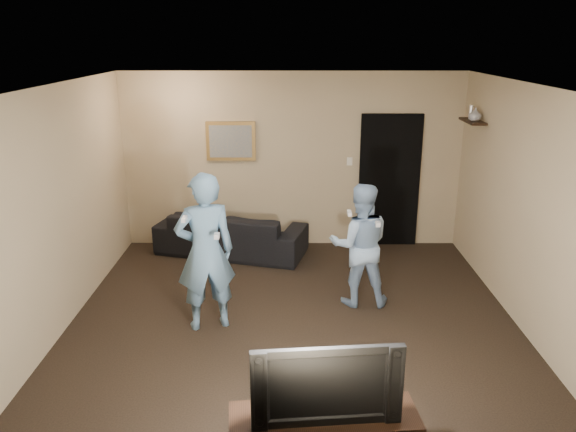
{
  "coord_description": "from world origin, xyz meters",
  "views": [
    {
      "loc": [
        -0.04,
        -5.67,
        3.07
      ],
      "look_at": [
        -0.06,
        0.3,
        1.15
      ],
      "focal_mm": 35.0,
      "sensor_mm": 36.0,
      "label": 1
    }
  ],
  "objects_px": {
    "sofa": "(231,233)",
    "wii_player_left": "(205,252)",
    "television": "(325,378)",
    "wii_player_right": "(360,245)"
  },
  "relations": [
    {
      "from": "sofa",
      "to": "wii_player_left",
      "type": "xyz_separation_m",
      "value": [
        -0.04,
        -2.2,
        0.56
      ]
    },
    {
      "from": "sofa",
      "to": "television",
      "type": "height_order",
      "value": "television"
    },
    {
      "from": "wii_player_left",
      "to": "wii_player_right",
      "type": "xyz_separation_m",
      "value": [
        1.72,
        0.58,
        -0.13
      ]
    },
    {
      "from": "television",
      "to": "wii_player_left",
      "type": "bearing_deg",
      "value": 112.27
    },
    {
      "from": "wii_player_left",
      "to": "sofa",
      "type": "bearing_deg",
      "value": 88.89
    },
    {
      "from": "television",
      "to": "wii_player_right",
      "type": "bearing_deg",
      "value": 72.88
    },
    {
      "from": "sofa",
      "to": "television",
      "type": "bearing_deg",
      "value": 119.46
    },
    {
      "from": "television",
      "to": "wii_player_right",
      "type": "height_order",
      "value": "wii_player_right"
    },
    {
      "from": "sofa",
      "to": "wii_player_right",
      "type": "bearing_deg",
      "value": 151.28
    },
    {
      "from": "television",
      "to": "sofa",
      "type": "bearing_deg",
      "value": 98.75
    }
  ]
}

